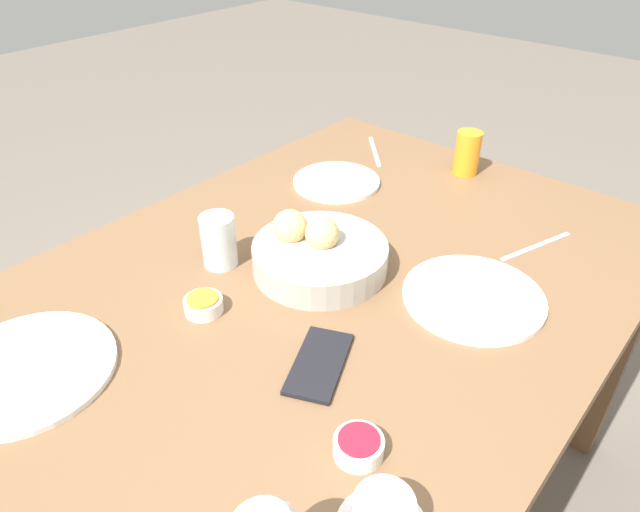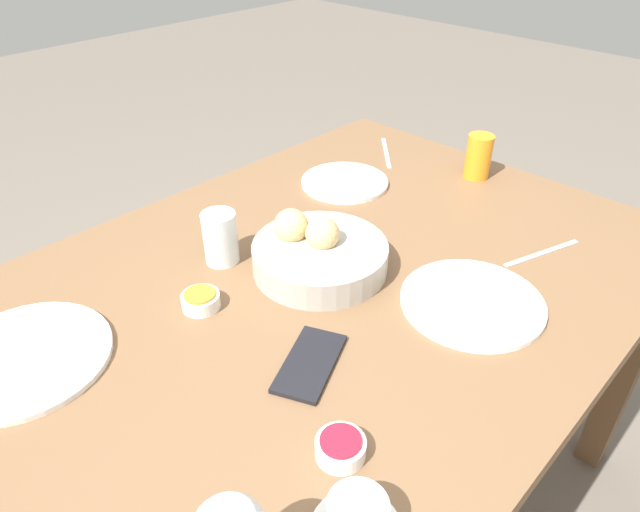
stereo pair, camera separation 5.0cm
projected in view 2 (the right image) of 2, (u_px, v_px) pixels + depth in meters
name	position (u px, v px, depth m)	size (l,w,h in m)	color
dining_table	(305.00, 327.00, 1.09)	(1.48, 0.97, 0.74)	brown
bread_basket	(318.00, 253.00, 1.08)	(0.26, 0.26, 0.11)	#B2ADA3
plate_near_left	(345.00, 182.00, 1.39)	(0.21, 0.21, 0.01)	white
plate_near_right	(24.00, 358.00, 0.89)	(0.27, 0.27, 0.01)	white
plate_far_center	(472.00, 302.00, 1.00)	(0.25, 0.25, 0.01)	white
juice_glass	(478.00, 156.00, 1.39)	(0.06, 0.06, 0.11)	orange
water_tumbler	(220.00, 238.00, 1.09)	(0.07, 0.07, 0.10)	silver
jam_bowl_berry	(341.00, 447.00, 0.74)	(0.07, 0.07, 0.03)	white
jam_bowl_honey	(201.00, 300.00, 0.99)	(0.07, 0.07, 0.03)	white
fork_silver	(542.00, 253.00, 1.14)	(0.19, 0.07, 0.00)	#B7B7BC
knife_silver	(386.00, 153.00, 1.54)	(0.15, 0.14, 0.00)	#B7B7BC
cell_phone	(310.00, 363.00, 0.88)	(0.17, 0.13, 0.01)	black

